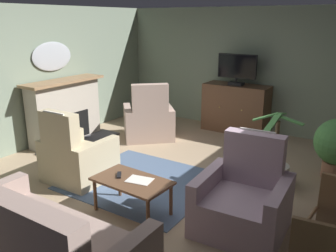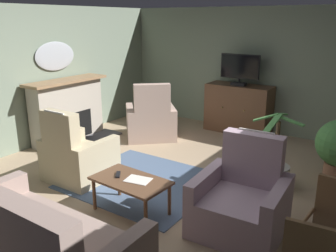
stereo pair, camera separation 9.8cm
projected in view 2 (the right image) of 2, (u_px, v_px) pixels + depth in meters
name	position (u px, v px, depth m)	size (l,w,h in m)	color
ground_plane	(158.00, 188.00, 5.09)	(6.40, 7.35, 0.04)	tan
wall_back	(252.00, 70.00, 7.43)	(6.40, 0.10, 2.55)	gray
wall_left	(22.00, 79.00, 6.29)	(0.10, 7.35, 2.55)	gray
rug_central	(143.00, 181.00, 5.23)	(2.01, 1.81, 0.01)	slate
fireplace	(69.00, 112.00, 6.87)	(0.83, 1.70, 1.21)	#4C4C51
wall_mirror_oval	(55.00, 56.00, 6.70)	(0.06, 0.90, 0.54)	#B2B7BF
tv_cabinet	(238.00, 110.00, 7.44)	(1.35, 0.58, 1.00)	#402A1C
television	(240.00, 69.00, 7.15)	(0.82, 0.20, 0.63)	black
coffee_table	(131.00, 183.00, 4.30)	(0.97, 0.59, 0.44)	brown
tv_remote	(118.00, 175.00, 4.39)	(0.17, 0.05, 0.02)	black
folded_newspaper	(138.00, 180.00, 4.26)	(0.30, 0.22, 0.01)	silver
sofa_floral	(38.00, 247.00, 3.21)	(1.95, 0.89, 0.97)	#A3897F
armchair_angled_to_table	(77.00, 158.00, 5.22)	(0.88, 0.84, 1.12)	tan
armchair_near_window	(151.00, 121.00, 7.06)	(1.30, 1.29, 1.15)	#BC9E8E
armchair_facing_sofa	(241.00, 202.00, 3.97)	(1.00, 0.96, 1.08)	#AD93A3
side_chair_far_end	(331.00, 238.00, 3.00)	(0.48, 0.53, 1.01)	#42567A
potted_plant_tall_palm_by_window	(274.00, 173.00, 5.00)	(0.69, 1.06, 1.09)	beige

